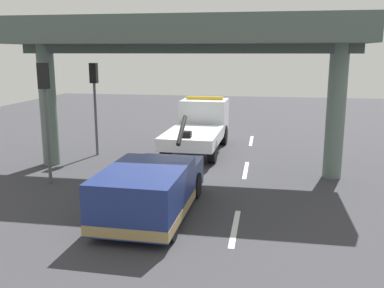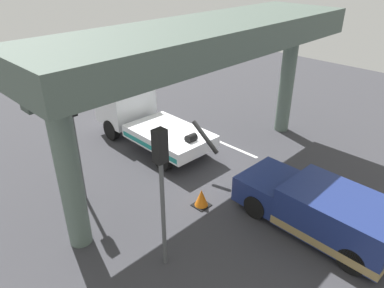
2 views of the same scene
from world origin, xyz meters
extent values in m
cube|color=#38383D|center=(0.00, 0.00, -0.05)|extent=(60.00, 40.00, 0.10)
cube|color=silver|center=(-6.00, -2.49, 0.00)|extent=(2.60, 0.16, 0.01)
cube|color=silver|center=(0.00, -2.49, 0.00)|extent=(2.60, 0.16, 0.01)
cube|color=silver|center=(6.00, -2.49, 0.00)|extent=(2.60, 0.16, 0.01)
cube|color=white|center=(1.73, 0.03, 0.93)|extent=(3.90, 2.49, 0.55)
cube|color=white|center=(5.05, -0.05, 1.48)|extent=(2.10, 2.35, 1.65)
cube|color=black|center=(5.67, -0.07, 1.84)|extent=(0.11, 2.21, 0.66)
cube|color=teal|center=(1.76, 1.23, 0.84)|extent=(3.65, 0.11, 0.20)
cylinder|color=black|center=(-0.46, 0.08, 1.66)|extent=(1.42, 0.21, 1.07)
cylinder|color=black|center=(0.34, 0.06, 1.32)|extent=(0.37, 0.46, 0.36)
cube|color=yellow|center=(5.05, -0.05, 2.38)|extent=(0.29, 1.93, 0.16)
cylinder|color=black|center=(4.88, 0.99, 0.50)|extent=(1.01, 0.34, 1.00)
cylinder|color=black|center=(4.83, -1.09, 0.50)|extent=(1.01, 0.34, 1.00)
cylinder|color=black|center=(0.99, 1.09, 0.50)|extent=(1.01, 0.34, 1.00)
cylinder|color=black|center=(0.93, -0.99, 0.50)|extent=(1.01, 0.34, 1.00)
cube|color=navy|center=(-6.10, 0.02, 0.91)|extent=(3.51, 2.28, 1.35)
cube|color=navy|center=(-3.51, -0.05, 0.71)|extent=(1.78, 2.15, 0.95)
cube|color=black|center=(-4.35, -0.03, 1.20)|extent=(0.11, 1.94, 0.59)
cube|color=#9E8451|center=(-6.10, 0.02, 0.41)|extent=(3.53, 2.30, 0.28)
cylinder|color=black|center=(-3.63, 0.92, 0.42)|extent=(0.85, 0.30, 0.84)
cylinder|color=black|center=(-3.68, -1.00, 0.42)|extent=(0.85, 0.30, 0.84)
cylinder|color=black|center=(-7.03, 1.00, 0.42)|extent=(0.85, 0.30, 0.84)
cylinder|color=black|center=(-7.07, -0.92, 0.42)|extent=(0.85, 0.30, 0.84)
cylinder|color=#596B60|center=(-0.43, 5.79, 2.51)|extent=(0.69, 0.69, 5.02)
cylinder|color=#596B60|center=(-0.43, -5.79, 2.51)|extent=(0.69, 0.69, 5.02)
cube|color=#4B5B52|center=(-0.43, 0.00, 5.52)|extent=(3.60, 13.59, 1.00)
cube|color=#3E4A43|center=(-0.43, 0.00, 4.84)|extent=(0.50, 13.19, 0.36)
cylinder|color=#515456|center=(-3.00, 4.51, 1.73)|extent=(0.12, 0.12, 3.45)
cube|color=black|center=(-3.00, 4.51, 3.90)|extent=(0.28, 0.32, 0.90)
sphere|color=#360605|center=(-2.84, 4.51, 4.20)|extent=(0.18, 0.18, 0.18)
sphere|color=gold|center=(-2.84, 4.51, 3.90)|extent=(0.18, 0.18, 0.18)
sphere|color=black|center=(-2.84, 4.51, 3.60)|extent=(0.18, 0.18, 0.18)
cylinder|color=#515456|center=(1.50, 4.51, 1.67)|extent=(0.12, 0.12, 3.34)
cube|color=black|center=(1.50, 4.51, 3.79)|extent=(0.28, 0.32, 0.90)
sphere|color=red|center=(1.66, 4.51, 4.09)|extent=(0.18, 0.18, 0.18)
sphere|color=#3A2D06|center=(1.66, 4.51, 3.79)|extent=(0.18, 0.18, 0.18)
sphere|color=black|center=(1.66, 4.51, 3.49)|extent=(0.18, 0.18, 0.18)
cone|color=orange|center=(-1.89, 1.79, 0.34)|extent=(0.51, 0.51, 0.67)
cube|color=black|center=(-1.89, 1.79, 0.01)|extent=(0.57, 0.57, 0.03)
camera|label=1|loc=(-17.10, -3.21, 4.72)|focal=40.30mm
camera|label=2|loc=(-9.07, 9.52, 8.10)|focal=33.81mm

